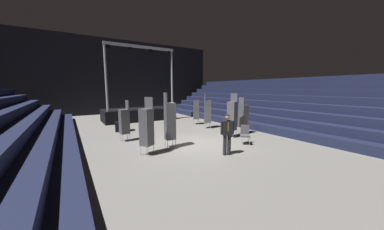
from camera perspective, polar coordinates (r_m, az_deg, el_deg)
ground_plane at (r=9.94m, az=0.94°, el=-8.63°), size 22.00×30.00×0.10m
arena_end_wall at (r=23.60m, az=-19.77°, el=10.26°), size 22.00×0.30×8.00m
bleacher_bank_right at (r=16.02m, az=23.54°, el=3.66°), size 6.00×24.00×3.60m
stage_riser at (r=17.88m, az=-15.05°, el=0.62°), size 5.92×2.70×6.13m
man_with_tie at (r=8.23m, az=10.16°, el=-4.88°), size 0.56×0.37×1.71m
chair_stack_front_left at (r=10.83m, az=-18.97°, el=-1.63°), size 0.48×0.48×2.14m
chair_stack_front_right at (r=15.19m, az=1.20°, el=0.85°), size 0.60×0.60×1.88m
chair_stack_mid_left at (r=13.71m, az=4.51°, el=1.16°), size 0.60×0.60×2.39m
chair_stack_mid_right at (r=9.11m, az=-6.44°, el=-1.61°), size 0.49×0.49×2.56m
chair_stack_mid_centre at (r=8.31m, az=-13.00°, el=-3.24°), size 0.60×0.60×2.39m
chair_stack_rear_left at (r=11.31m, az=11.53°, el=-0.14°), size 0.57×0.57×2.48m
chair_stack_rear_right at (r=12.31m, az=14.61°, el=-0.20°), size 0.45×0.45×2.22m
equipment_road_case at (r=13.57m, az=-19.39°, el=-3.08°), size 1.01×0.78×0.63m
loose_chair_near_man at (r=10.12m, az=15.06°, el=-5.19°), size 0.62×0.62×0.95m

